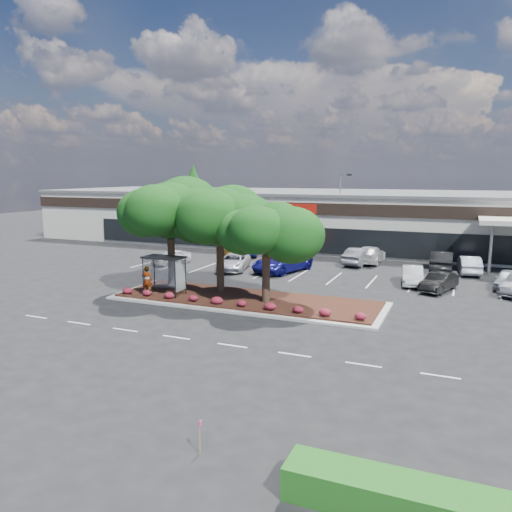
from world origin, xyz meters
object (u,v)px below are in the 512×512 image
at_px(light_pole, 340,217).
at_px(car_1, 234,262).
at_px(survey_stake, 200,432).
at_px(car_0, 171,257).

height_order(light_pole, car_1, light_pole).
distance_m(light_pole, car_1, 15.81).
bearing_deg(light_pole, car_1, -112.83).
bearing_deg(survey_stake, car_1, 113.41).
relative_size(light_pole, car_1, 1.66).
bearing_deg(car_0, car_1, 18.48).
relative_size(car_0, car_1, 0.77).
distance_m(car_0, car_1, 6.55).
bearing_deg(survey_stake, car_0, 123.86).
relative_size(light_pole, car_0, 2.16).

